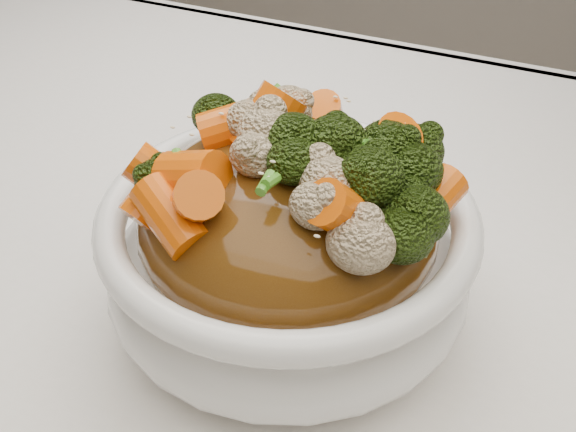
% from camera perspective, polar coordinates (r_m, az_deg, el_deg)
% --- Properties ---
extents(tablecloth, '(1.20, 0.80, 0.04)m').
position_cam_1_polar(tablecloth, '(0.50, 1.27, -5.66)').
color(tablecloth, white).
rests_on(tablecloth, dining_table).
extents(bowl, '(0.26, 0.26, 0.09)m').
position_cam_1_polar(bowl, '(0.42, 0.00, -3.65)').
color(bowl, white).
rests_on(bowl, tablecloth).
extents(sauce_base, '(0.21, 0.21, 0.10)m').
position_cam_1_polar(sauce_base, '(0.40, 0.00, -0.35)').
color(sauce_base, '#54300E').
rests_on(sauce_base, bowl).
extents(carrots, '(0.21, 0.21, 0.05)m').
position_cam_1_polar(carrots, '(0.37, 0.00, 7.71)').
color(carrots, '#E65C07').
rests_on(carrots, sauce_base).
extents(broccoli, '(0.21, 0.21, 0.05)m').
position_cam_1_polar(broccoli, '(0.37, 0.00, 7.57)').
color(broccoli, black).
rests_on(broccoli, sauce_base).
extents(cauliflower, '(0.21, 0.21, 0.04)m').
position_cam_1_polar(cauliflower, '(0.37, 0.00, 7.29)').
color(cauliflower, beige).
rests_on(cauliflower, sauce_base).
extents(scallions, '(0.16, 0.16, 0.02)m').
position_cam_1_polar(scallions, '(0.37, 0.00, 7.85)').
color(scallions, '#42891F').
rests_on(scallions, sauce_base).
extents(sesame_seeds, '(0.19, 0.19, 0.01)m').
position_cam_1_polar(sesame_seeds, '(0.37, 0.00, 7.85)').
color(sesame_seeds, beige).
rests_on(sesame_seeds, sauce_base).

